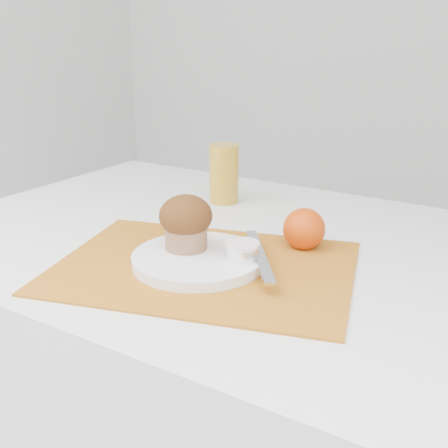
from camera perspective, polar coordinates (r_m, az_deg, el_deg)
The scene contains 11 objects.
table at distance 1.22m, azimuth 1.33°, elevation -18.38°, with size 1.20×0.80×0.75m, color white.
placemat at distance 0.92m, azimuth -2.02°, elevation -4.38°, with size 0.48×0.35×0.00m, color #B56819.
plate at distance 0.92m, azimuth -2.66°, elevation -3.59°, with size 0.22×0.22×0.02m, color white.
ramekin at distance 0.89m, azimuth 1.85°, elevation -2.81°, with size 0.05×0.05×0.02m, color white.
cream at distance 0.89m, azimuth 1.86°, elevation -2.09°, with size 0.06×0.06×0.01m, color white.
raspberry_near at distance 0.93m, azimuth 0.86°, elevation -2.06°, with size 0.02×0.02×0.02m, color #560203.
raspberry_far at distance 0.93m, azimuth 0.74°, elevation -2.10°, with size 0.02×0.02×0.02m, color #63020D.
butter_knife at distance 0.90m, azimuth 3.64°, elevation -3.19°, with size 0.22×0.02×0.01m, color silver.
orange at distance 0.99m, azimuth 8.14°, elevation -0.51°, with size 0.07×0.07×0.07m, color #D74607.
juice_glass at distance 1.24m, azimuth 0.01°, elevation 5.14°, with size 0.06×0.06×0.13m, color gold.
muffin at distance 0.93m, azimuth -3.90°, elevation 0.28°, with size 0.09×0.09×0.09m.
Camera 1 is at (0.49, -0.78, 1.12)m, focal length 45.00 mm.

